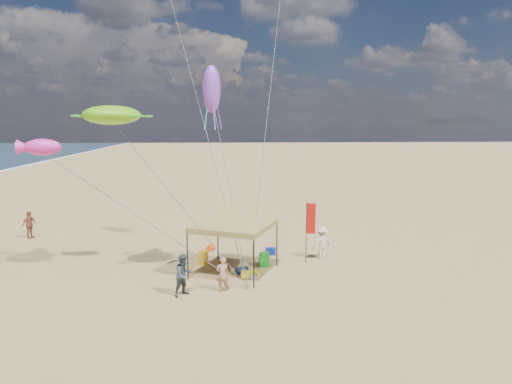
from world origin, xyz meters
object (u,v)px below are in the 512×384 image
beach_cart (251,274)px  person_far_a (29,225)px  chair_green (264,260)px  chair_yellow (203,258)px  person_near_b (184,275)px  feather_flag (310,222)px  canopy_tent (234,204)px  cooler_blue (270,251)px  person_near_c (322,242)px  cooler_red (223,265)px  person_near_a (222,274)px

beach_cart → person_far_a: 16.04m
chair_green → chair_yellow: size_ratio=1.00×
beach_cart → person_far_a: (-13.67, 8.36, 0.68)m
beach_cart → person_near_b: bearing=-146.3°
feather_flag → chair_green: 3.07m
person_near_b → feather_flag: bearing=-6.7°
beach_cart → canopy_tent: bearing=129.9°
cooler_blue → person_far_a: person_far_a is taller
feather_flag → person_far_a: bearing=160.3°
person_near_c → chair_yellow: bearing=-18.7°
cooler_red → person_near_b: 3.90m
cooler_red → person_near_c: bearing=15.4°
cooler_blue → chair_green: 2.10m
feather_flag → person_near_b: (-6.17, -4.29, -1.24)m
cooler_blue → beach_cart: bearing=-108.9°
person_near_a → beach_cart: bearing=-145.6°
chair_yellow → person_near_c: size_ratio=0.39×
cooler_red → person_far_a: size_ratio=0.31×
feather_flag → person_far_a: (-16.89, 6.05, -1.27)m
chair_green → person_near_c: size_ratio=0.39×
chair_yellow → person_far_a: size_ratio=0.40×
beach_cart → person_near_a: 2.13m
cooler_blue → person_near_a: size_ratio=0.35×
person_near_a → person_near_b: (-1.63, -0.40, 0.13)m
canopy_tent → chair_green: 3.58m
canopy_tent → cooler_red: size_ratio=11.39×
person_near_b → cooler_red: bearing=23.1°
cooler_blue → person_near_a: (-2.62, -5.38, 0.59)m
cooler_red → beach_cart: 1.99m
cooler_red → person_near_c: (5.32, 1.47, 0.70)m
chair_green → feather_flag: bearing=12.4°
cooler_red → cooler_blue: (2.61, 2.31, 0.00)m
feather_flag → cooler_red: bearing=-169.7°
beach_cart → person_near_b: person_near_b is taller
canopy_tent → feather_flag: bearing=19.3°
chair_green → chair_yellow: 3.21m
beach_cart → cooler_red: bearing=131.2°
cooler_blue → person_near_b: (-4.25, -5.78, 0.72)m
cooler_blue → chair_green: size_ratio=0.77×
canopy_tent → person_far_a: size_ratio=3.50×
person_near_b → cooler_blue: bearing=12.1°
cooler_red → chair_green: bearing=7.8°
chair_yellow → feather_flag: bearing=-0.1°
feather_flag → person_near_a: bearing=-139.4°
cooler_red → chair_yellow: chair_yellow is taller
feather_flag → chair_yellow: 5.88m
chair_green → beach_cart: (-0.79, -1.78, -0.15)m
cooler_blue → person_near_b: 7.21m
cooler_red → beach_cart: cooler_red is taller
feather_flag → chair_green: (-2.43, -0.53, -1.80)m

